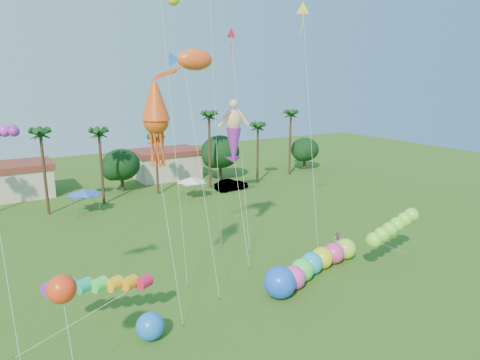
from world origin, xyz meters
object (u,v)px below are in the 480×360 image
car_b (231,185)px  spectator_b (338,241)px  caterpillar_inflatable (310,266)px  blue_ball (150,326)px

car_b → spectator_b: (-2.69, -25.12, 0.12)m
caterpillar_inflatable → blue_ball: caterpillar_inflatable is taller
car_b → caterpillar_inflatable: (-8.94, -28.29, 0.21)m
spectator_b → car_b: bearing=128.3°
spectator_b → caterpillar_inflatable: bearing=-108.7°
caterpillar_inflatable → spectator_b: bearing=10.5°
caterpillar_inflatable → blue_ball: 14.50m
car_b → spectator_b: bearing=169.9°
spectator_b → blue_ball: 21.18m
caterpillar_inflatable → car_b: bearing=56.1°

